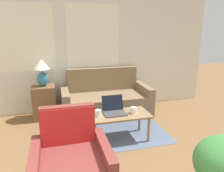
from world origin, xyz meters
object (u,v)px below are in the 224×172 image
couch (106,101)px  cup_navy (98,113)px  laptop (114,109)px  coffee_table (119,117)px  cup_yellow (134,110)px  table_lamp (42,71)px  armchair (71,167)px

couch → cup_navy: couch is taller
laptop → cup_navy: (-0.27, -0.06, -0.01)m
couch → coffee_table: bearing=-92.3°
coffee_table → cup_yellow: bearing=-5.5°
coffee_table → laptop: (-0.07, 0.06, 0.11)m
couch → table_lamp: size_ratio=3.43×
couch → cup_yellow: size_ratio=17.77×
cup_yellow → laptop: bearing=163.9°
couch → cup_yellow: bearing=-80.7°
table_lamp → cup_navy: size_ratio=5.20×
armchair → cup_navy: bearing=62.0°
couch → coffee_table: size_ratio=1.86×
couch → cup_yellow: (0.19, -1.14, 0.21)m
armchair → cup_yellow: armchair is taller
armchair → table_lamp: bearing=99.0°
armchair → cup_yellow: (1.06, 0.90, 0.22)m
table_lamp → cup_navy: 1.54m
table_lamp → coffee_table: 1.78m
laptop → cup_navy: laptop is taller
table_lamp → coffee_table: table_lamp is taller
couch → cup_navy: (-0.38, -1.11, 0.21)m
laptop → table_lamp: bearing=133.7°
table_lamp → cup_navy: (0.83, -1.21, -0.47)m
couch → table_lamp: (-1.21, 0.10, 0.68)m
coffee_table → laptop: 0.15m
coffee_table → laptop: laptop is taller
cup_yellow → cup_navy: bearing=177.4°
armchair → cup_navy: armchair is taller
armchair → cup_yellow: bearing=40.4°
table_lamp → coffee_table: size_ratio=0.54×
armchair → laptop: bearing=52.4°
couch → coffee_table: couch is taller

